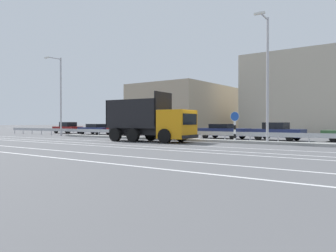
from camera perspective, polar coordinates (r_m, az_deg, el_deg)
name	(u,v)px	position (r m, az deg, el deg)	size (l,w,h in m)	color
ground_plane	(181,142)	(24.35, 2.34, -2.89)	(320.00, 320.00, 0.00)	#565659
lane_strip_0	(134,143)	(24.15, -5.95, -2.91)	(58.46, 0.16, 0.01)	silver
lane_strip_1	(111,144)	(22.48, -9.94, -3.18)	(58.46, 0.16, 0.01)	silver
lane_strip_2	(94,146)	(21.52, -12.69, -3.36)	(58.46, 0.16, 0.01)	silver
lane_strip_3	(44,149)	(19.36, -20.74, -3.83)	(58.46, 0.16, 0.01)	silver
lane_strip_4	(5,152)	(18.26, -26.51, -4.13)	(58.46, 0.16, 0.01)	silver
median_island	(197,140)	(26.22, 5.05, -2.44)	(32.15, 1.10, 0.18)	gray
median_guardrail	(202,134)	(26.89, 5.93, -1.34)	(58.46, 0.09, 0.78)	#9EA0A5
dump_truck	(159,125)	(24.98, -1.57, 0.18)	(7.30, 3.23, 3.79)	orange
median_road_sign	(235,126)	(24.65, 11.55, -0.07)	(0.71, 0.16, 2.29)	white
street_lamp_0	(60,93)	(38.46, -18.34, 5.51)	(0.71, 1.88, 8.69)	#ADADB2
street_lamp_1	(267,74)	(23.75, 16.84, 8.68)	(0.71, 2.07, 8.73)	#ADADB2
parked_car_0	(68,128)	(46.30, -17.08, -0.31)	(4.02, 2.20, 1.53)	maroon
parked_car_1	(95,129)	(41.52, -12.56, -0.50)	(4.51, 1.97, 1.30)	navy
parked_car_2	(124,129)	(37.93, -7.76, -0.59)	(4.15, 1.98, 1.33)	maroon
parked_car_3	(169,129)	(33.70, 0.19, -0.57)	(4.72, 1.82, 1.55)	maroon
parked_car_4	(223,131)	(30.48, 9.61, -0.86)	(4.70, 2.17, 1.35)	navy
parked_car_5	(277,131)	(28.57, 18.46, -0.90)	(4.26, 2.08, 1.49)	navy
background_building_0	(185,109)	(51.60, 2.96, 2.94)	(11.47, 15.69, 7.14)	tan
background_building_1	(327,93)	(48.07, 25.99, 5.18)	(20.53, 10.25, 10.71)	#B7AD99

